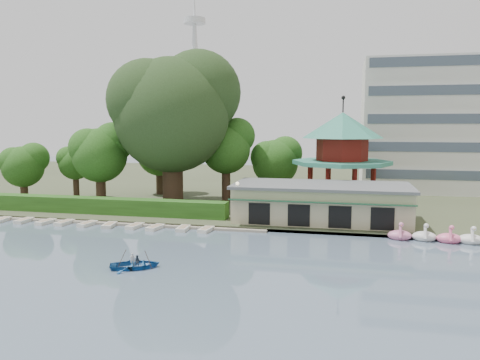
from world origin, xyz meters
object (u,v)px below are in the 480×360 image
(pavilion, at_px, (342,149))
(big_tree, at_px, (174,107))
(rowboat_with_passengers, at_px, (135,261))
(boathouse, at_px, (321,202))
(dock, at_px, (111,223))

(pavilion, xyz_separation_m, big_tree, (-20.80, -3.77, 5.23))
(big_tree, distance_m, rowboat_with_passengers, 28.46)
(big_tree, bearing_deg, boathouse, -18.41)
(dock, height_order, rowboat_with_passengers, rowboat_with_passengers)
(dock, distance_m, big_tree, 17.05)
(boathouse, relative_size, big_tree, 0.94)
(boathouse, height_order, big_tree, big_tree)
(dock, bearing_deg, rowboat_with_passengers, -56.35)
(rowboat_with_passengers, bearing_deg, dock, 123.65)
(boathouse, height_order, pavilion, pavilion)
(big_tree, bearing_deg, pavilion, 10.26)
(dock, distance_m, boathouse, 22.62)
(rowboat_with_passengers, bearing_deg, big_tree, 103.70)
(rowboat_with_passengers, bearing_deg, pavilion, 62.90)
(pavilion, height_order, rowboat_with_passengers, pavilion)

